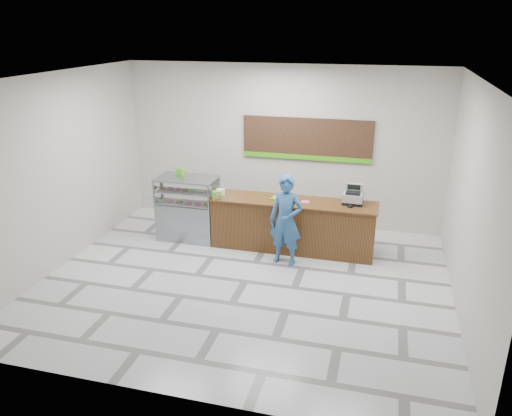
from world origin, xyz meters
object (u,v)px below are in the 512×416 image
(serving_tray, at_px, (281,198))
(customer, at_px, (286,220))
(display_case, at_px, (188,208))
(cash_register, at_px, (353,196))
(sales_counter, at_px, (293,225))

(serving_tray, relative_size, customer, 0.22)
(display_case, xyz_separation_m, customer, (2.20, -0.64, 0.18))
(serving_tray, height_order, customer, customer)
(cash_register, bearing_deg, display_case, -174.58)
(cash_register, distance_m, customer, 1.43)
(serving_tray, xyz_separation_m, customer, (0.25, -0.69, -0.18))
(display_case, height_order, customer, customer)
(display_case, distance_m, customer, 2.30)
(cash_register, xyz_separation_m, customer, (-1.14, -0.80, -0.30))
(serving_tray, bearing_deg, sales_counter, -7.15)
(display_case, bearing_deg, cash_register, 2.82)
(sales_counter, xyz_separation_m, cash_register, (1.13, 0.16, 0.65))
(display_case, bearing_deg, serving_tray, 1.71)
(serving_tray, distance_m, customer, 0.76)
(display_case, distance_m, serving_tray, 1.99)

